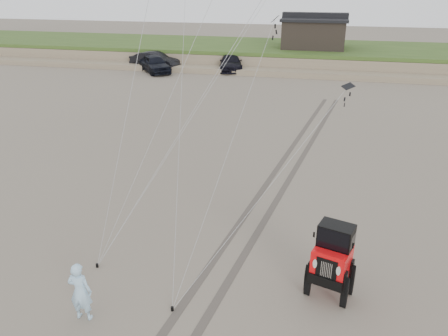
{
  "coord_description": "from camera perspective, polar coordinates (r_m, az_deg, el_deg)",
  "views": [
    {
      "loc": [
        3.62,
        -9.24,
        8.04
      ],
      "look_at": [
        0.74,
        3.0,
        2.6
      ],
      "focal_mm": 35.0,
      "sensor_mm": 36.0,
      "label": 1
    }
  ],
  "objects": [
    {
      "name": "cabin",
      "position": [
        46.51,
        11.67,
        17.01
      ],
      "size": [
        6.4,
        5.4,
        3.35
      ],
      "color": "black",
      "rests_on": "dune_ridge"
    },
    {
      "name": "truck_b",
      "position": [
        44.14,
        -9.03,
        13.69
      ],
      "size": [
        5.2,
        2.81,
        1.63
      ],
      "primitive_type": "imported",
      "rotation": [
        0.0,
        0.0,
        1.34
      ],
      "color": "black",
      "rests_on": "ground"
    },
    {
      "name": "stake_main",
      "position": [
        14.11,
        -16.24,
        -12.12
      ],
      "size": [
        0.08,
        0.08,
        0.12
      ],
      "primitive_type": "cylinder",
      "color": "black",
      "rests_on": "ground"
    },
    {
      "name": "stake_aux",
      "position": [
        12.16,
        -6.78,
        -17.79
      ],
      "size": [
        0.08,
        0.08,
        0.12
      ],
      "primitive_type": "cylinder",
      "color": "black",
      "rests_on": "ground"
    },
    {
      "name": "truck_c",
      "position": [
        42.93,
        0.88,
        13.62
      ],
      "size": [
        3.28,
        5.58,
        1.52
      ],
      "primitive_type": "imported",
      "rotation": [
        0.0,
        0.0,
        0.23
      ],
      "color": "black",
      "rests_on": "ground"
    },
    {
      "name": "man",
      "position": [
        11.95,
        -18.27,
        -15.07
      ],
      "size": [
        0.63,
        0.43,
        1.67
      ],
      "primitive_type": "imported",
      "rotation": [
        0.0,
        0.0,
        3.2
      ],
      "color": "#96C6E8",
      "rests_on": "ground"
    },
    {
      "name": "jeep",
      "position": [
        12.42,
        13.76,
        -12.7
      ],
      "size": [
        3.26,
        5.0,
        1.72
      ],
      "primitive_type": null,
      "rotation": [
        0.0,
        0.0,
        -0.3
      ],
      "color": "red",
      "rests_on": "ground"
    },
    {
      "name": "tire_tracks",
      "position": [
        19.09,
        7.12,
        -1.69
      ],
      "size": [
        5.22,
        29.74,
        0.01
      ],
      "color": "#4C443D",
      "rests_on": "ground"
    },
    {
      "name": "truck_a",
      "position": [
        42.41,
        -9.02,
        13.3
      ],
      "size": [
        4.55,
        4.89,
        1.63
      ],
      "primitive_type": "imported",
      "rotation": [
        0.0,
        0.0,
        0.7
      ],
      "color": "black",
      "rests_on": "ground"
    },
    {
      "name": "dune_ridge",
      "position": [
        47.43,
        8.97,
        14.37
      ],
      "size": [
        160.0,
        14.25,
        1.73
      ],
      "color": "#7A6B54",
      "rests_on": "ground"
    },
    {
      "name": "ground",
      "position": [
        12.77,
        -6.59,
        -15.81
      ],
      "size": [
        160.0,
        160.0,
        0.0
      ],
      "primitive_type": "plane",
      "color": "#6B6054",
      "rests_on": "ground"
    }
  ]
}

